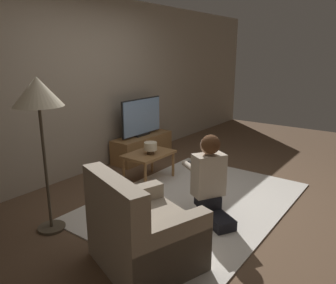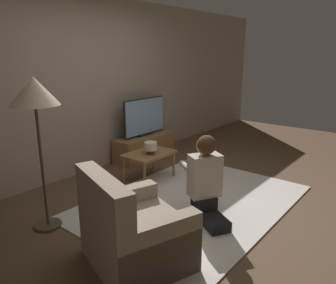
{
  "view_description": "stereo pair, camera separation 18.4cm",
  "coord_description": "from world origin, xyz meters",
  "px_view_note": "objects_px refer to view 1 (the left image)",
  "views": [
    {
      "loc": [
        -3.17,
        -1.94,
        1.78
      ],
      "look_at": [
        0.34,
        0.67,
        0.58
      ],
      "focal_mm": 35.0,
      "sensor_mm": 36.0,
      "label": 1
    },
    {
      "loc": [
        -3.06,
        -2.08,
        1.78
      ],
      "look_at": [
        0.34,
        0.67,
        0.58
      ],
      "focal_mm": 35.0,
      "sensor_mm": 36.0,
      "label": 2
    }
  ],
  "objects_px": {
    "armchair": "(143,235)",
    "floor_lamp": "(38,98)",
    "tv": "(142,117)",
    "coffee_table": "(149,156)",
    "person_kneeling": "(210,177)",
    "table_lamp": "(150,147)"
  },
  "relations": [
    {
      "from": "person_kneeling",
      "to": "table_lamp",
      "type": "bearing_deg",
      "value": -79.47
    },
    {
      "from": "tv",
      "to": "person_kneeling",
      "type": "height_order",
      "value": "tv"
    },
    {
      "from": "coffee_table",
      "to": "armchair",
      "type": "bearing_deg",
      "value": -141.8
    },
    {
      "from": "coffee_table",
      "to": "person_kneeling",
      "type": "height_order",
      "value": "person_kneeling"
    },
    {
      "from": "table_lamp",
      "to": "floor_lamp",
      "type": "bearing_deg",
      "value": 179.73
    },
    {
      "from": "tv",
      "to": "person_kneeling",
      "type": "xyz_separation_m",
      "value": [
        -1.17,
        -1.98,
        -0.25
      ]
    },
    {
      "from": "table_lamp",
      "to": "tv",
      "type": "bearing_deg",
      "value": 47.21
    },
    {
      "from": "tv",
      "to": "coffee_table",
      "type": "distance_m",
      "value": 1.09
    },
    {
      "from": "person_kneeling",
      "to": "tv",
      "type": "bearing_deg",
      "value": -89.96
    },
    {
      "from": "person_kneeling",
      "to": "table_lamp",
      "type": "xyz_separation_m",
      "value": [
        0.43,
        1.18,
        0.03
      ]
    },
    {
      "from": "tv",
      "to": "floor_lamp",
      "type": "height_order",
      "value": "floor_lamp"
    },
    {
      "from": "tv",
      "to": "floor_lamp",
      "type": "relative_size",
      "value": 0.59
    },
    {
      "from": "tv",
      "to": "coffee_table",
      "type": "bearing_deg",
      "value": -133.83
    },
    {
      "from": "coffee_table",
      "to": "floor_lamp",
      "type": "bearing_deg",
      "value": -178.35
    },
    {
      "from": "coffee_table",
      "to": "armchair",
      "type": "relative_size",
      "value": 0.68
    },
    {
      "from": "tv",
      "to": "floor_lamp",
      "type": "xyz_separation_m",
      "value": [
        -2.36,
        -0.79,
        0.64
      ]
    },
    {
      "from": "tv",
      "to": "person_kneeling",
      "type": "relative_size",
      "value": 1.0
    },
    {
      "from": "coffee_table",
      "to": "table_lamp",
      "type": "relative_size",
      "value": 3.91
    },
    {
      "from": "tv",
      "to": "armchair",
      "type": "xyz_separation_m",
      "value": [
        -2.23,
        -1.94,
        -0.44
      ]
    },
    {
      "from": "floor_lamp",
      "to": "person_kneeling",
      "type": "height_order",
      "value": "floor_lamp"
    },
    {
      "from": "armchair",
      "to": "floor_lamp",
      "type": "bearing_deg",
      "value": 24.64
    },
    {
      "from": "tv",
      "to": "floor_lamp",
      "type": "bearing_deg",
      "value": -161.54
    }
  ]
}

